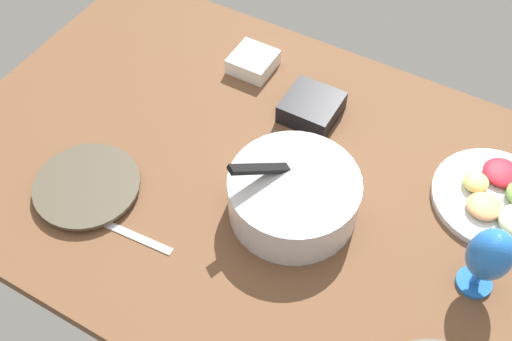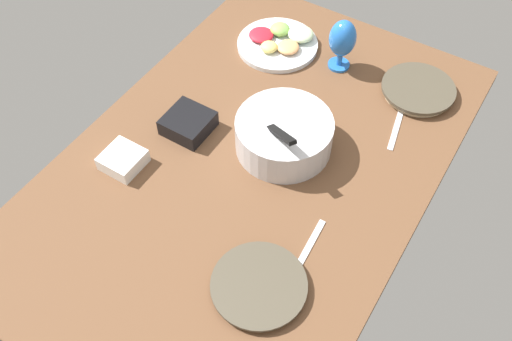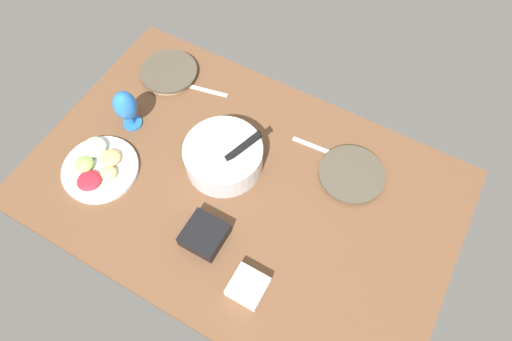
{
  "view_description": "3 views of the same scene",
  "coord_description": "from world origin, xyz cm",
  "px_view_note": "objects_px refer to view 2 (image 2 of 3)",
  "views": [
    {
      "loc": [
        -42.96,
        79.52,
        118.11
      ],
      "look_at": [
        -0.12,
        4.18,
        7.1
      ],
      "focal_mm": 42.91,
      "sensor_mm": 36.0,
      "label": 1
    },
    {
      "loc": [
        91.6,
        58.94,
        135.84
      ],
      "look_at": [
        6.78,
        6.03,
        7.1
      ],
      "focal_mm": 39.95,
      "sensor_mm": 36.0,
      "label": 2
    },
    {
      "loc": [
        41.33,
        -62.08,
        148.0
      ],
      "look_at": [
        3.57,
        5.25,
        7.1
      ],
      "focal_mm": 30.72,
      "sensor_mm": 36.0,
      "label": 3
    }
  ],
  "objects_px": {
    "square_bowl_black": "(188,123)",
    "square_bowl_white": "(123,159)",
    "dinner_plate_left": "(418,90)",
    "fruit_platter": "(280,42)",
    "hurricane_glass_blue": "(342,40)",
    "dinner_plate_right": "(259,286)",
    "mixing_bowl": "(284,134)"
  },
  "relations": [
    {
      "from": "dinner_plate_left",
      "to": "hurricane_glass_blue",
      "type": "height_order",
      "value": "hurricane_glass_blue"
    },
    {
      "from": "mixing_bowl",
      "to": "hurricane_glass_blue",
      "type": "relative_size",
      "value": 1.58
    },
    {
      "from": "dinner_plate_left",
      "to": "square_bowl_white",
      "type": "height_order",
      "value": "square_bowl_white"
    },
    {
      "from": "fruit_platter",
      "to": "hurricane_glass_blue",
      "type": "xyz_separation_m",
      "value": [
        -0.02,
        0.23,
        0.1
      ]
    },
    {
      "from": "dinner_plate_right",
      "to": "square_bowl_white",
      "type": "bearing_deg",
      "value": -103.15
    },
    {
      "from": "mixing_bowl",
      "to": "fruit_platter",
      "type": "relative_size",
      "value": 1.02
    },
    {
      "from": "hurricane_glass_blue",
      "to": "square_bowl_white",
      "type": "xyz_separation_m",
      "value": [
        0.75,
        -0.35,
        -0.09
      ]
    },
    {
      "from": "mixing_bowl",
      "to": "fruit_platter",
      "type": "height_order",
      "value": "mixing_bowl"
    },
    {
      "from": "hurricane_glass_blue",
      "to": "square_bowl_black",
      "type": "distance_m",
      "value": 0.59
    },
    {
      "from": "dinner_plate_right",
      "to": "square_bowl_black",
      "type": "xyz_separation_m",
      "value": [
        -0.35,
        -0.48,
        0.02
      ]
    },
    {
      "from": "mixing_bowl",
      "to": "square_bowl_white",
      "type": "relative_size",
      "value": 2.59
    },
    {
      "from": "fruit_platter",
      "to": "square_bowl_white",
      "type": "height_order",
      "value": "fruit_platter"
    },
    {
      "from": "square_bowl_black",
      "to": "square_bowl_white",
      "type": "relative_size",
      "value": 1.21
    },
    {
      "from": "hurricane_glass_blue",
      "to": "fruit_platter",
      "type": "bearing_deg",
      "value": -85.82
    },
    {
      "from": "square_bowl_black",
      "to": "dinner_plate_left",
      "type": "bearing_deg",
      "value": 134.07
    },
    {
      "from": "dinner_plate_left",
      "to": "hurricane_glass_blue",
      "type": "distance_m",
      "value": 0.3
    },
    {
      "from": "mixing_bowl",
      "to": "square_bowl_black",
      "type": "height_order",
      "value": "mixing_bowl"
    },
    {
      "from": "mixing_bowl",
      "to": "dinner_plate_right",
      "type": "bearing_deg",
      "value": 22.86
    },
    {
      "from": "dinner_plate_left",
      "to": "square_bowl_white",
      "type": "relative_size",
      "value": 2.15
    },
    {
      "from": "dinner_plate_right",
      "to": "dinner_plate_left",
      "type": "bearing_deg",
      "value": 175.18
    },
    {
      "from": "fruit_platter",
      "to": "hurricane_glass_blue",
      "type": "distance_m",
      "value": 0.25
    },
    {
      "from": "dinner_plate_left",
      "to": "square_bowl_white",
      "type": "bearing_deg",
      "value": -39.99
    },
    {
      "from": "hurricane_glass_blue",
      "to": "square_bowl_black",
      "type": "bearing_deg",
      "value": -27.36
    },
    {
      "from": "dinner_plate_left",
      "to": "mixing_bowl",
      "type": "height_order",
      "value": "mixing_bowl"
    },
    {
      "from": "dinner_plate_left",
      "to": "fruit_platter",
      "type": "relative_size",
      "value": 0.85
    },
    {
      "from": "dinner_plate_right",
      "to": "square_bowl_black",
      "type": "height_order",
      "value": "square_bowl_black"
    },
    {
      "from": "fruit_platter",
      "to": "hurricane_glass_blue",
      "type": "relative_size",
      "value": 1.55
    },
    {
      "from": "hurricane_glass_blue",
      "to": "dinner_plate_left",
      "type": "bearing_deg",
      "value": 93.47
    },
    {
      "from": "square_bowl_white",
      "to": "hurricane_glass_blue",
      "type": "bearing_deg",
      "value": 154.72
    },
    {
      "from": "dinner_plate_left",
      "to": "square_bowl_black",
      "type": "distance_m",
      "value": 0.78
    },
    {
      "from": "square_bowl_black",
      "to": "square_bowl_white",
      "type": "xyz_separation_m",
      "value": [
        0.22,
        -0.08,
        -0.01
      ]
    },
    {
      "from": "dinner_plate_left",
      "to": "fruit_platter",
      "type": "distance_m",
      "value": 0.52
    }
  ]
}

